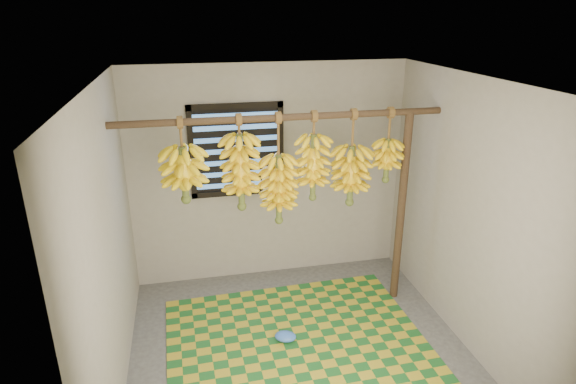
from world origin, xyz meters
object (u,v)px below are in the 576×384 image
object	(u,v)px
support_post	(401,210)
banana_bunch_d	(313,167)
plastic_bag	(285,336)
banana_bunch_a	(184,174)
banana_bunch_b	(241,172)
woven_mat	(297,341)
banana_bunch_f	(387,160)
banana_bunch_e	(351,176)
banana_bunch_c	(279,189)

from	to	relation	value
support_post	banana_bunch_d	world-z (taller)	banana_bunch_d
plastic_bag	banana_bunch_a	distance (m)	1.76
banana_bunch_b	banana_bunch_d	world-z (taller)	same
woven_mat	banana_bunch_d	size ratio (longest dim) A/B	2.77
banana_bunch_f	woven_mat	bearing A→B (deg)	-152.22
banana_bunch_a	banana_bunch_f	size ratio (longest dim) A/B	1.06
banana_bunch_a	banana_bunch_d	xyz separation A→B (m)	(1.18, 0.00, -0.02)
banana_bunch_a	banana_bunch_d	world-z (taller)	same
banana_bunch_a	banana_bunch_e	bearing A→B (deg)	0.00
banana_bunch_c	banana_bunch_d	distance (m)	0.38
woven_mat	support_post	bearing A→B (deg)	23.82
plastic_bag	banana_bunch_e	bearing A→B (deg)	33.83
banana_bunch_d	support_post	bearing A→B (deg)	0.00
woven_mat	banana_bunch_f	bearing A→B (deg)	27.78
woven_mat	banana_bunch_e	distance (m)	1.63
support_post	banana_bunch_b	bearing A→B (deg)	180.00
support_post	banana_bunch_b	distance (m)	1.69
support_post	banana_bunch_a	xyz separation A→B (m)	(-2.10, 0.00, 0.53)
support_post	banana_bunch_f	world-z (taller)	banana_bunch_f
woven_mat	banana_bunch_e	world-z (taller)	banana_bunch_e
banana_bunch_c	banana_bunch_b	bearing A→B (deg)	180.00
plastic_bag	banana_bunch_a	xyz separation A→B (m)	(-0.80, 0.50, 1.48)
banana_bunch_d	banana_bunch_a	bearing A→B (deg)	180.00
banana_bunch_d	banana_bunch_e	size ratio (longest dim) A/B	0.91
support_post	banana_bunch_d	distance (m)	1.06
banana_bunch_e	banana_bunch_f	distance (m)	0.38
banana_bunch_e	banana_bunch_d	bearing A→B (deg)	180.00
woven_mat	banana_bunch_a	world-z (taller)	banana_bunch_a
plastic_bag	banana_bunch_c	world-z (taller)	banana_bunch_c
banana_bunch_b	banana_bunch_d	size ratio (longest dim) A/B	1.04
banana_bunch_a	banana_bunch_c	size ratio (longest dim) A/B	0.73
banana_bunch_f	banana_bunch_a	bearing A→B (deg)	-180.00
banana_bunch_a	banana_bunch_e	world-z (taller)	same
support_post	banana_bunch_f	xyz separation A→B (m)	(-0.19, 0.00, 0.54)
woven_mat	banana_bunch_b	world-z (taller)	banana_bunch_b
banana_bunch_a	banana_bunch_b	bearing A→B (deg)	0.00
support_post	banana_bunch_a	bearing A→B (deg)	180.00
plastic_bag	banana_bunch_e	world-z (taller)	banana_bunch_e
support_post	woven_mat	xyz separation A→B (m)	(-1.20, -0.53, -0.99)
banana_bunch_a	banana_bunch_b	world-z (taller)	same
banana_bunch_a	banana_bunch_f	bearing A→B (deg)	0.00
plastic_bag	banana_bunch_a	bearing A→B (deg)	148.08
plastic_bag	banana_bunch_b	xyz separation A→B (m)	(-0.30, 0.50, 1.47)
woven_mat	banana_bunch_e	bearing A→B (deg)	39.35
banana_bunch_e	woven_mat	bearing A→B (deg)	-140.65
plastic_bag	banana_bunch_c	bearing A→B (deg)	84.88
plastic_bag	banana_bunch_a	world-z (taller)	banana_bunch_a
banana_bunch_c	banana_bunch_f	xyz separation A→B (m)	(1.06, 0.00, 0.21)
banana_bunch_e	banana_bunch_f	size ratio (longest dim) A/B	1.28
banana_bunch_b	banana_bunch_e	world-z (taller)	same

